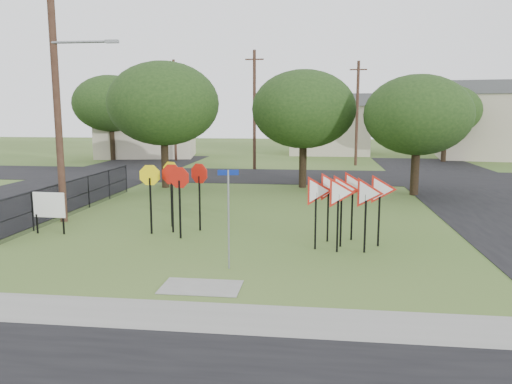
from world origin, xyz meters
The scene contains 23 objects.
ground centered at (0.00, 0.00, 0.00)m, with size 140.00×140.00×0.00m, color #3E5D22.
sidewalk centered at (0.00, -4.20, 0.01)m, with size 30.00×1.60×0.02m, color gray.
planting_strip centered at (0.00, -5.40, 0.01)m, with size 30.00×0.80×0.02m, color #3E5D22.
street_left centered at (-12.00, 10.00, 0.01)m, with size 8.00×50.00×0.02m, color black.
street_far centered at (0.00, 20.00, 0.01)m, with size 60.00×8.00×0.02m, color black.
curb_pad centered at (0.00, -2.40, 0.01)m, with size 2.00×1.20×0.02m, color gray.
street_name_sign centered at (0.42, -0.76, 1.62)m, with size 0.57×0.13×2.81m.
stop_sign_cluster centered at (-2.30, 3.27, 1.88)m, with size 2.38×2.01×2.54m.
yield_sign_cluster centered at (3.79, 1.99, 1.79)m, with size 3.12×1.76×2.44m.
info_board centered at (-6.73, 2.46, 1.01)m, with size 1.22×0.10×1.53m.
utility_pole_main centered at (-7.24, 4.50, 5.21)m, with size 3.55×0.33×10.00m.
far_pole_a centered at (-2.00, 24.00, 4.60)m, with size 1.40×0.24×9.00m.
far_pole_b centered at (6.00, 28.00, 4.35)m, with size 1.40×0.24×8.50m.
far_pole_c centered at (-10.00, 30.00, 4.60)m, with size 1.40×0.24×9.00m.
fence_run centered at (-7.60, 6.25, 0.78)m, with size 0.05×11.55×1.50m.
house_left centered at (-14.00, 34.00, 3.65)m, with size 10.58×8.88×7.20m.
house_mid centered at (4.00, 40.00, 3.15)m, with size 8.40×8.40×6.20m.
house_right centered at (18.00, 36.00, 3.65)m, with size 8.30×8.30×7.20m.
tree_near_left centered at (-6.00, 14.00, 4.86)m, with size 6.40×6.40×7.27m.
tree_near_mid centered at (2.00, 15.00, 4.54)m, with size 6.00×6.00×6.80m.
tree_near_right centered at (8.00, 13.00, 4.22)m, with size 5.60×5.60×6.33m.
tree_far_left centered at (-16.00, 30.00, 5.17)m, with size 6.80×6.80×7.73m.
tree_far_right centered at (14.00, 32.00, 4.54)m, with size 6.00×6.00×6.80m.
Camera 1 is at (2.86, -14.16, 4.36)m, focal length 35.00 mm.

